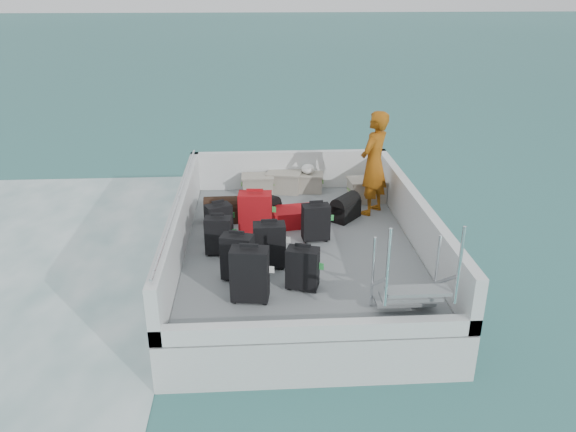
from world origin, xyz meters
name	(u,v)px	position (x,y,z in m)	size (l,w,h in m)	color
ground	(299,279)	(0.00, 0.00, 0.00)	(160.00, 160.00, 0.00)	#17524F
ferry_hull	(299,262)	(0.00, 0.00, 0.30)	(3.60, 5.00, 0.60)	silver
deck	(299,243)	(0.00, 0.00, 0.61)	(3.30, 4.70, 0.02)	slate
deck_fittings	(326,228)	(0.35, -0.32, 0.99)	(3.60, 5.00, 0.90)	silver
suitcase_0	(238,258)	(-0.88, -1.07, 0.93)	(0.40, 0.23, 0.63)	black
suitcase_1	(219,236)	(-1.17, -0.31, 0.90)	(0.37, 0.21, 0.56)	black
suitcase_2	(219,222)	(-1.19, 0.22, 0.89)	(0.37, 0.22, 0.54)	black
suitcase_3	(250,275)	(-0.72, -1.59, 0.96)	(0.45, 0.26, 0.69)	black
suitcase_4	(269,246)	(-0.46, -0.74, 0.94)	(0.43, 0.25, 0.63)	black
suitcase_5	(255,214)	(-0.64, 0.32, 0.96)	(0.49, 0.29, 0.68)	#A30C18
suitcase_6	(303,269)	(-0.07, -1.35, 0.90)	(0.40, 0.23, 0.55)	black
suitcase_7	(316,223)	(0.25, 0.07, 0.90)	(0.40, 0.23, 0.57)	black
suitcase_8	(294,217)	(-0.03, 0.67, 0.76)	(0.45, 0.69, 0.27)	#A30C18
duffel_0	(222,212)	(-1.17, 0.89, 0.78)	(0.58, 0.30, 0.32)	black
duffel_1	(265,209)	(-0.48, 0.99, 0.78)	(0.47, 0.30, 0.32)	black
duffel_2	(345,210)	(0.82, 0.86, 0.78)	(0.53, 0.30, 0.32)	black
crate_0	(258,185)	(-0.59, 2.11, 0.78)	(0.54, 0.38, 0.33)	gray
crate_1	(284,183)	(-0.10, 2.20, 0.79)	(0.58, 0.40, 0.35)	gray
crate_2	(308,183)	(0.33, 2.20, 0.78)	(0.52, 0.36, 0.31)	gray
crate_3	(367,191)	(1.32, 1.65, 0.80)	(0.61, 0.42, 0.37)	gray
yellow_bag	(360,190)	(1.25, 1.90, 0.73)	(0.28, 0.26, 0.22)	gold
white_bag	(308,170)	(0.33, 2.20, 1.02)	(0.24, 0.24, 0.18)	white
passenger	(374,163)	(1.30, 1.11, 1.48)	(0.63, 0.41, 1.72)	#CC6A13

